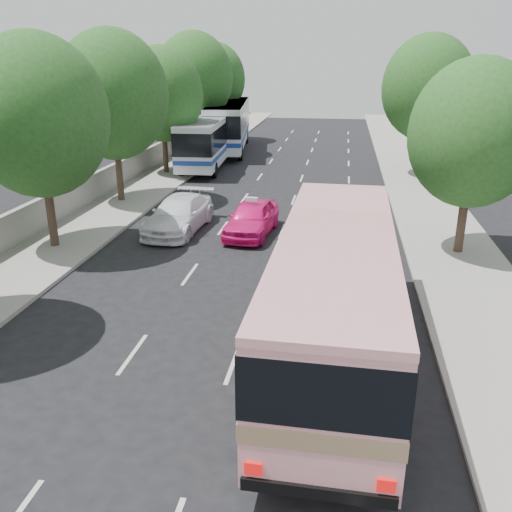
% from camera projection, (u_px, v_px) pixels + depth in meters
% --- Properties ---
extents(ground, '(120.00, 120.00, 0.00)m').
position_uv_depth(ground, '(215.00, 326.00, 16.81)').
color(ground, black).
rests_on(ground, ground).
extents(sidewalk_left, '(4.00, 90.00, 0.15)m').
position_uv_depth(sidewalk_left, '(159.00, 179.00, 36.55)').
color(sidewalk_left, '#9E998E').
rests_on(sidewalk_left, ground).
extents(sidewalk_right, '(4.00, 90.00, 0.12)m').
position_uv_depth(sidewalk_right, '(418.00, 188.00, 34.07)').
color(sidewalk_right, '#9E998E').
rests_on(sidewalk_right, ground).
extents(low_wall, '(0.30, 90.00, 1.50)m').
position_uv_depth(low_wall, '(132.00, 166.00, 36.53)').
color(low_wall, '#9E998E').
rests_on(low_wall, sidewalk_left).
extents(tree_left_b, '(5.70, 5.70, 8.88)m').
position_uv_depth(tree_left_b, '(38.00, 111.00, 21.52)').
color(tree_left_b, '#38281E').
rests_on(tree_left_b, ground).
extents(tree_left_c, '(6.00, 6.00, 9.35)m').
position_uv_depth(tree_left_c, '(113.00, 91.00, 28.86)').
color(tree_left_c, '#38281E').
rests_on(tree_left_c, ground).
extents(tree_left_d, '(5.52, 5.52, 8.60)m').
position_uv_depth(tree_left_d, '(163.00, 91.00, 36.42)').
color(tree_left_d, '#38281E').
rests_on(tree_left_d, ground).
extents(tree_left_e, '(6.30, 6.30, 9.82)m').
position_uv_depth(tree_left_e, '(195.00, 75.00, 43.54)').
color(tree_left_e, '#38281E').
rests_on(tree_left_e, ground).
extents(tree_left_f, '(5.88, 5.88, 9.16)m').
position_uv_depth(tree_left_f, '(215.00, 77.00, 51.13)').
color(tree_left_f, '#38281E').
rests_on(tree_left_f, ground).
extents(tree_right_near, '(5.10, 5.10, 7.95)m').
position_uv_depth(tree_right_near, '(477.00, 129.00, 21.08)').
color(tree_right_near, '#38281E').
rests_on(tree_right_near, ground).
extents(tree_right_far, '(6.00, 6.00, 9.35)m').
position_uv_depth(tree_right_far, '(429.00, 84.00, 35.53)').
color(tree_right_far, '#38281E').
rests_on(tree_right_far, ground).
extents(pink_bus, '(3.13, 11.49, 3.65)m').
position_uv_depth(pink_bus, '(335.00, 284.00, 14.18)').
color(pink_bus, '#FFA4AB').
rests_on(pink_bus, ground).
extents(pink_taxi, '(2.31, 4.85, 1.60)m').
position_uv_depth(pink_taxi, '(252.00, 218.00, 25.18)').
color(pink_taxi, '#F6157F').
rests_on(pink_taxi, ground).
extents(white_pickup, '(2.58, 5.61, 1.59)m').
position_uv_depth(white_pickup, '(179.00, 214.00, 25.76)').
color(white_pickup, white).
rests_on(white_pickup, ground).
extents(tour_coach_front, '(3.30, 12.19, 3.61)m').
position_uv_depth(tour_coach_front, '(208.00, 137.00, 40.45)').
color(tour_coach_front, white).
rests_on(tour_coach_front, ground).
extents(tour_coach_rear, '(4.63, 13.97, 4.10)m').
position_uv_depth(tour_coach_rear, '(228.00, 122.00, 47.02)').
color(tour_coach_rear, silver).
rests_on(tour_coach_rear, ground).
extents(taxi_roof_sign, '(0.56, 0.23, 0.18)m').
position_uv_depth(taxi_roof_sign, '(252.00, 199.00, 24.87)').
color(taxi_roof_sign, silver).
rests_on(taxi_roof_sign, pink_taxi).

